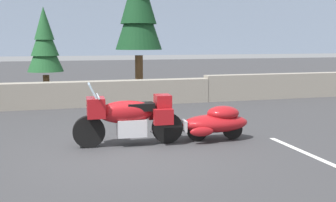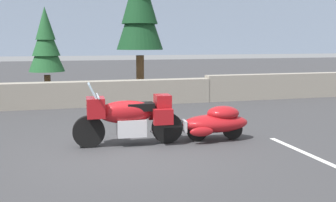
% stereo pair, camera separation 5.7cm
% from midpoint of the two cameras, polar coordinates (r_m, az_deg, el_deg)
% --- Properties ---
extents(ground_plane, '(80.00, 80.00, 0.00)m').
position_cam_midpoint_polar(ground_plane, '(7.98, -6.08, -7.35)').
color(ground_plane, '#38383A').
extents(stone_guard_wall, '(24.00, 0.57, 0.95)m').
position_cam_midpoint_polar(stone_guard_wall, '(13.76, -11.29, 1.06)').
color(stone_guard_wall, gray).
rests_on(stone_guard_wall, ground).
extents(distant_ridgeline, '(240.00, 80.00, 16.00)m').
position_cam_midpoint_polar(distant_ridgeline, '(103.80, -15.65, 11.33)').
color(distant_ridgeline, '#8C9EB7').
rests_on(distant_ridgeline, ground).
extents(touring_motorcycle, '(2.31, 0.80, 1.33)m').
position_cam_midpoint_polar(touring_motorcycle, '(8.44, -5.81, -2.14)').
color(touring_motorcycle, black).
rests_on(touring_motorcycle, ground).
extents(car_shaped_trailer, '(2.21, 0.80, 0.76)m').
position_cam_midpoint_polar(car_shaped_trailer, '(8.93, 6.58, -2.94)').
color(car_shaped_trailer, black).
rests_on(car_shaped_trailer, ground).
extents(pine_tree_tall, '(1.74, 1.74, 5.71)m').
position_cam_midpoint_polar(pine_tree_tall, '(15.31, -4.33, 13.69)').
color(pine_tree_tall, brown).
rests_on(pine_tree_tall, ground).
extents(pine_tree_secondary, '(1.26, 1.26, 3.38)m').
position_cam_midpoint_polar(pine_tree_secondary, '(15.00, -17.18, 7.87)').
color(pine_tree_secondary, brown).
rests_on(pine_tree_secondary, ground).
extents(parking_stripe_marker, '(0.12, 3.60, 0.01)m').
position_cam_midpoint_polar(parking_stripe_marker, '(7.96, 20.92, -7.87)').
color(parking_stripe_marker, silver).
rests_on(parking_stripe_marker, ground).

